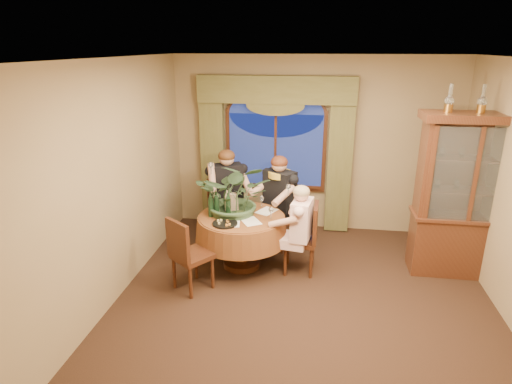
# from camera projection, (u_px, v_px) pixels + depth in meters

# --- Properties ---
(floor) EXTENTS (5.00, 5.00, 0.00)m
(floor) POSITION_uv_depth(u_px,v_px,m) (303.00, 311.00, 4.97)
(floor) COLOR black
(floor) RESTS_ON ground
(wall_back) EXTENTS (4.50, 0.00, 4.50)m
(wall_back) POSITION_uv_depth(u_px,v_px,m) (313.00, 145.00, 6.85)
(wall_back) COLOR olive
(wall_back) RESTS_ON ground
(ceiling) EXTENTS (5.00, 5.00, 0.00)m
(ceiling) POSITION_uv_depth(u_px,v_px,m) (313.00, 59.00, 4.06)
(ceiling) COLOR white
(ceiling) RESTS_ON wall_back
(window) EXTENTS (1.62, 0.10, 1.32)m
(window) POSITION_uv_depth(u_px,v_px,m) (275.00, 151.00, 6.90)
(window) COLOR navy
(window) RESTS_ON wall_back
(arched_transom) EXTENTS (1.60, 0.06, 0.44)m
(arched_transom) POSITION_uv_depth(u_px,v_px,m) (276.00, 102.00, 6.65)
(arched_transom) COLOR navy
(arched_transom) RESTS_ON wall_back
(drapery_left) EXTENTS (0.38, 0.14, 2.32)m
(drapery_left) POSITION_uv_depth(u_px,v_px,m) (213.00, 157.00, 7.04)
(drapery_left) COLOR #4E4D24
(drapery_left) RESTS_ON floor
(drapery_right) EXTENTS (0.38, 0.14, 2.32)m
(drapery_right) POSITION_uv_depth(u_px,v_px,m) (340.00, 162.00, 6.75)
(drapery_right) COLOR #4E4D24
(drapery_right) RESTS_ON floor
(swag_valance) EXTENTS (2.45, 0.16, 0.42)m
(swag_valance) POSITION_uv_depth(u_px,v_px,m) (276.00, 90.00, 6.51)
(swag_valance) COLOR #4E4D24
(swag_valance) RESTS_ON wall_back
(dining_table) EXTENTS (1.63, 1.63, 0.75)m
(dining_table) POSITION_uv_depth(u_px,v_px,m) (242.00, 241.00, 5.87)
(dining_table) COLOR maroon
(dining_table) RESTS_ON floor
(china_cabinet) EXTENTS (1.33, 0.53, 2.15)m
(china_cabinet) POSITION_uv_depth(u_px,v_px,m) (466.00, 197.00, 5.49)
(china_cabinet) COLOR #3D1C10
(china_cabinet) RESTS_ON floor
(oil_lamp_left) EXTENTS (0.11, 0.11, 0.34)m
(oil_lamp_left) POSITION_uv_depth(u_px,v_px,m) (450.00, 98.00, 5.14)
(oil_lamp_left) COLOR #A5722D
(oil_lamp_left) RESTS_ON china_cabinet
(oil_lamp_center) EXTENTS (0.11, 0.11, 0.34)m
(oil_lamp_center) POSITION_uv_depth(u_px,v_px,m) (483.00, 99.00, 5.08)
(oil_lamp_center) COLOR #A5722D
(oil_lamp_center) RESTS_ON china_cabinet
(chair_right) EXTENTS (0.43, 0.43, 0.96)m
(chair_right) POSITION_uv_depth(u_px,v_px,m) (300.00, 238.00, 5.70)
(chair_right) COLOR black
(chair_right) RESTS_ON floor
(chair_back_right) EXTENTS (0.58, 0.58, 0.96)m
(chair_back_right) POSITION_uv_depth(u_px,v_px,m) (281.00, 217.00, 6.42)
(chair_back_right) COLOR black
(chair_back_right) RESTS_ON floor
(chair_back) EXTENTS (0.57, 0.57, 0.96)m
(chair_back) POSITION_uv_depth(u_px,v_px,m) (224.00, 211.00, 6.65)
(chair_back) COLOR black
(chair_back) RESTS_ON floor
(chair_front_left) EXTENTS (0.59, 0.59, 0.96)m
(chair_front_left) POSITION_uv_depth(u_px,v_px,m) (192.00, 254.00, 5.29)
(chair_front_left) COLOR black
(chair_front_left) RESTS_ON floor
(person_pink) EXTENTS (0.48, 0.51, 1.26)m
(person_pink) POSITION_uv_depth(u_px,v_px,m) (301.00, 232.00, 5.55)
(person_pink) COLOR beige
(person_pink) RESTS_ON floor
(person_back) EXTENTS (0.68, 0.66, 1.47)m
(person_back) POSITION_uv_depth(u_px,v_px,m) (227.00, 196.00, 6.54)
(person_back) COLOR black
(person_back) RESTS_ON floor
(person_scarf) EXTENTS (0.69, 0.68, 1.44)m
(person_scarf) POSITION_uv_depth(u_px,v_px,m) (279.00, 202.00, 6.32)
(person_scarf) COLOR black
(person_scarf) RESTS_ON floor
(stoneware_vase) EXTENTS (0.14, 0.14, 0.27)m
(stoneware_vase) POSITION_uv_depth(u_px,v_px,m) (234.00, 203.00, 5.84)
(stoneware_vase) COLOR #9D7F6A
(stoneware_vase) RESTS_ON dining_table
(centerpiece_plant) EXTENTS (0.99, 1.10, 0.86)m
(centerpiece_plant) POSITION_uv_depth(u_px,v_px,m) (235.00, 168.00, 5.65)
(centerpiece_plant) COLOR #334F31
(centerpiece_plant) RESTS_ON dining_table
(olive_bowl) EXTENTS (0.17, 0.17, 0.05)m
(olive_bowl) POSITION_uv_depth(u_px,v_px,m) (242.00, 215.00, 5.72)
(olive_bowl) COLOR #425029
(olive_bowl) RESTS_ON dining_table
(cheese_platter) EXTENTS (0.32, 0.32, 0.02)m
(cheese_platter) POSITION_uv_depth(u_px,v_px,m) (225.00, 224.00, 5.47)
(cheese_platter) COLOR black
(cheese_platter) RESTS_ON dining_table
(wine_bottle_0) EXTENTS (0.07, 0.07, 0.33)m
(wine_bottle_0) POSITION_uv_depth(u_px,v_px,m) (216.00, 203.00, 5.73)
(wine_bottle_0) COLOR black
(wine_bottle_0) RESTS_ON dining_table
(wine_bottle_1) EXTENTS (0.07, 0.07, 0.33)m
(wine_bottle_1) POSITION_uv_depth(u_px,v_px,m) (226.00, 200.00, 5.85)
(wine_bottle_1) COLOR black
(wine_bottle_1) RESTS_ON dining_table
(wine_bottle_2) EXTENTS (0.07, 0.07, 0.33)m
(wine_bottle_2) POSITION_uv_depth(u_px,v_px,m) (211.00, 205.00, 5.68)
(wine_bottle_2) COLOR black
(wine_bottle_2) RESTS_ON dining_table
(wine_bottle_3) EXTENTS (0.07, 0.07, 0.33)m
(wine_bottle_3) POSITION_uv_depth(u_px,v_px,m) (227.00, 202.00, 5.78)
(wine_bottle_3) COLOR tan
(wine_bottle_3) RESTS_ON dining_table
(wine_bottle_4) EXTENTS (0.07, 0.07, 0.33)m
(wine_bottle_4) POSITION_uv_depth(u_px,v_px,m) (216.00, 201.00, 5.81)
(wine_bottle_4) COLOR tan
(wine_bottle_4) RESTS_ON dining_table
(wine_bottle_5) EXTENTS (0.07, 0.07, 0.33)m
(wine_bottle_5) POSITION_uv_depth(u_px,v_px,m) (228.00, 205.00, 5.68)
(wine_bottle_5) COLOR black
(wine_bottle_5) RESTS_ON dining_table
(tasting_paper_0) EXTENTS (0.33, 0.37, 0.00)m
(tasting_paper_0) POSITION_uv_depth(u_px,v_px,m) (251.00, 221.00, 5.56)
(tasting_paper_0) COLOR white
(tasting_paper_0) RESTS_ON dining_table
(tasting_paper_1) EXTENTS (0.32, 0.36, 0.00)m
(tasting_paper_1) POSITION_uv_depth(u_px,v_px,m) (267.00, 211.00, 5.90)
(tasting_paper_1) COLOR white
(tasting_paper_1) RESTS_ON dining_table
(tasting_paper_2) EXTENTS (0.25, 0.33, 0.00)m
(tasting_paper_2) POSITION_uv_depth(u_px,v_px,m) (232.00, 223.00, 5.52)
(tasting_paper_2) COLOR white
(tasting_paper_2) RESTS_ON dining_table
(wine_glass_person_pink) EXTENTS (0.07, 0.07, 0.18)m
(wine_glass_person_pink) POSITION_uv_depth(u_px,v_px,m) (271.00, 213.00, 5.60)
(wine_glass_person_pink) COLOR silver
(wine_glass_person_pink) RESTS_ON dining_table
(wine_glass_person_back) EXTENTS (0.07, 0.07, 0.18)m
(wine_glass_person_back) POSITION_uv_depth(u_px,v_px,m) (234.00, 199.00, 6.09)
(wine_glass_person_back) COLOR silver
(wine_glass_person_back) RESTS_ON dining_table
(wine_glass_person_scarf) EXTENTS (0.07, 0.07, 0.18)m
(wine_glass_person_scarf) POSITION_uv_depth(u_px,v_px,m) (262.00, 202.00, 6.01)
(wine_glass_person_scarf) COLOR silver
(wine_glass_person_scarf) RESTS_ON dining_table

